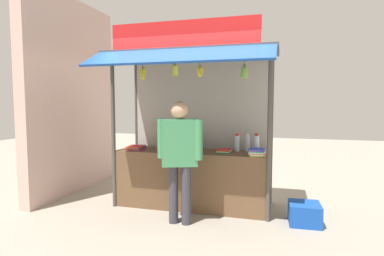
% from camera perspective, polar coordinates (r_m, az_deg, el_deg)
% --- Properties ---
extents(ground_plane, '(20.00, 20.00, 0.00)m').
position_cam_1_polar(ground_plane, '(5.01, 0.00, -13.94)').
color(ground_plane, '#9E9384').
extents(stall_counter, '(2.30, 0.64, 0.86)m').
position_cam_1_polar(stall_counter, '(4.89, 0.00, -9.15)').
color(stall_counter, brown).
rests_on(stall_counter, ground).
extents(stall_structure, '(2.50, 1.55, 2.69)m').
position_cam_1_polar(stall_structure, '(4.88, 0.44, 5.03)').
color(stall_structure, '#4C4742').
rests_on(stall_structure, ground).
extents(water_bottle_far_left, '(0.08, 0.08, 0.28)m').
position_cam_1_polar(water_bottle_far_left, '(4.75, 11.56, -2.76)').
color(water_bottle_far_left, silver).
rests_on(water_bottle_far_left, stall_counter).
extents(water_bottle_center, '(0.06, 0.06, 0.22)m').
position_cam_1_polar(water_bottle_center, '(5.06, -1.38, -2.53)').
color(water_bottle_center, silver).
rests_on(water_bottle_center, stall_counter).
extents(water_bottle_mid_right, '(0.07, 0.07, 0.26)m').
position_cam_1_polar(water_bottle_mid_right, '(4.86, 9.97, -2.66)').
color(water_bottle_mid_right, silver).
rests_on(water_bottle_mid_right, stall_counter).
extents(water_bottle_far_right, '(0.08, 0.08, 0.30)m').
position_cam_1_polar(water_bottle_far_right, '(4.98, 0.21, -2.25)').
color(water_bottle_far_right, silver).
rests_on(water_bottle_far_right, stall_counter).
extents(water_bottle_front_right, '(0.08, 0.08, 0.27)m').
position_cam_1_polar(water_bottle_front_right, '(4.81, 8.15, -2.70)').
color(water_bottle_front_right, silver).
rests_on(water_bottle_front_right, stall_counter).
extents(water_bottle_left, '(0.06, 0.06, 0.23)m').
position_cam_1_polar(water_bottle_left, '(5.09, -3.58, -2.48)').
color(water_bottle_left, silver).
rests_on(water_bottle_left, stall_counter).
extents(magazine_stack_right, '(0.21, 0.27, 0.05)m').
position_cam_1_polar(magazine_stack_right, '(4.68, 5.86, -4.12)').
color(magazine_stack_right, green).
rests_on(magazine_stack_right, stall_counter).
extents(magazine_stack_front_left, '(0.27, 0.32, 0.06)m').
position_cam_1_polar(magazine_stack_front_left, '(5.03, -10.10, -3.50)').
color(magazine_stack_front_left, purple).
rests_on(magazine_stack_front_left, stall_counter).
extents(magazine_stack_mid_left, '(0.24, 0.29, 0.10)m').
position_cam_1_polar(magazine_stack_mid_left, '(4.46, 11.70, -4.31)').
color(magazine_stack_mid_left, orange).
rests_on(magazine_stack_mid_left, stall_counter).
extents(banana_bunch_rightmost, '(0.11, 0.11, 0.25)m').
position_cam_1_polar(banana_bunch_rightmost, '(4.41, -3.11, 10.35)').
color(banana_bunch_rightmost, '#332D23').
extents(banana_bunch_leftmost, '(0.10, 0.10, 0.27)m').
position_cam_1_polar(banana_bunch_leftmost, '(4.31, 1.42, 10.12)').
color(banana_bunch_leftmost, '#332D23').
extents(banana_bunch_inner_left, '(0.11, 0.11, 0.29)m').
position_cam_1_polar(banana_bunch_inner_left, '(4.58, -8.83, 9.64)').
color(banana_bunch_inner_left, '#332D23').
extents(banana_bunch_inner_right, '(0.11, 0.11, 0.31)m').
position_cam_1_polar(banana_bunch_inner_right, '(4.20, 9.41, 9.89)').
color(banana_bunch_inner_right, '#332D23').
extents(vendor_person, '(0.61, 0.34, 1.62)m').
position_cam_1_polar(vendor_person, '(4.11, -2.23, -4.11)').
color(vendor_person, '#383842').
rests_on(vendor_person, ground).
extents(plastic_crate, '(0.42, 0.42, 0.28)m').
position_cam_1_polar(plastic_crate, '(4.55, 19.67, -14.36)').
color(plastic_crate, '#194CB2').
rests_on(plastic_crate, ground).
extents(neighbour_wall, '(0.20, 2.40, 3.40)m').
position_cam_1_polar(neighbour_wall, '(6.05, -20.78, 5.31)').
color(neighbour_wall, beige).
rests_on(neighbour_wall, ground).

